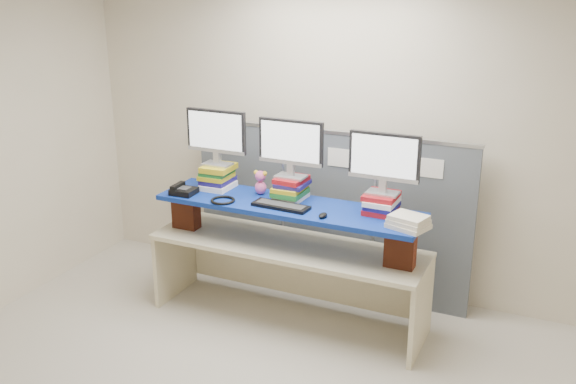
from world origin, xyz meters
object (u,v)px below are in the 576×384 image
at_px(monitor_center, 291,145).
at_px(monitor_right, 384,160).
at_px(blue_board, 288,206).
at_px(keyboard, 281,206).
at_px(monitor_left, 216,134).
at_px(desk, 288,259).
at_px(desk_phone, 183,190).

height_order(monitor_center, monitor_right, monitor_center).
distance_m(blue_board, keyboard, 0.11).
bearing_deg(blue_board, monitor_center, 104.28).
bearing_deg(blue_board, monitor_left, 170.67).
xyz_separation_m(monitor_left, monitor_right, (1.47, -0.02, -0.05)).
distance_m(desk, desk_phone, 1.05).
bearing_deg(blue_board, desk_phone, -170.81).
bearing_deg(desk_phone, monitor_left, 53.10).
bearing_deg(desk, desk_phone, -170.81).
relative_size(monitor_center, keyboard, 1.16).
distance_m(monitor_center, keyboard, 0.50).
distance_m(monitor_center, desk_phone, 1.01).
relative_size(desk, monitor_left, 4.20).
bearing_deg(monitor_right, monitor_center, 180.00).
xyz_separation_m(desk, blue_board, (0.00, 0.00, 0.47)).
relative_size(desk, blue_board, 1.06).
relative_size(blue_board, monitor_left, 3.97).
bearing_deg(monitor_left, desk, -9.33).
bearing_deg(keyboard, desk, 84.89).
height_order(monitor_left, keyboard, monitor_left).
distance_m(blue_board, monitor_right, 0.88).
xyz_separation_m(monitor_right, desk_phone, (-1.65, -0.24, -0.39)).
bearing_deg(monitor_left, monitor_center, -0.00).
bearing_deg(monitor_center, desk_phone, -163.15).
bearing_deg(monitor_right, desk, -170.96).
distance_m(monitor_left, desk_phone, 0.55).
height_order(desk, blue_board, blue_board).
bearing_deg(monitor_right, monitor_left, 180.00).
relative_size(monitor_left, desk_phone, 2.73).
relative_size(monitor_left, monitor_center, 1.00).
xyz_separation_m(desk, monitor_right, (0.75, 0.11, 0.91)).
relative_size(blue_board, keyboard, 4.62).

